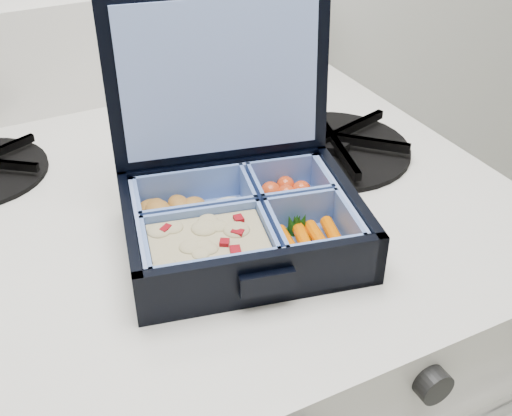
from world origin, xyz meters
TOP-DOWN VIEW (x-y plane):
  - bento_box at (0.19, 1.57)m, footprint 0.24×0.21m
  - burner_grate at (0.36, 1.69)m, footprint 0.23×0.23m
  - fork at (0.23, 1.69)m, footprint 0.08×0.19m

SIDE VIEW (x-z plane):
  - fork at x=0.23m, z-range 0.89..0.90m
  - burner_grate at x=0.36m, z-range 0.89..0.92m
  - bento_box at x=0.19m, z-range 0.89..0.94m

